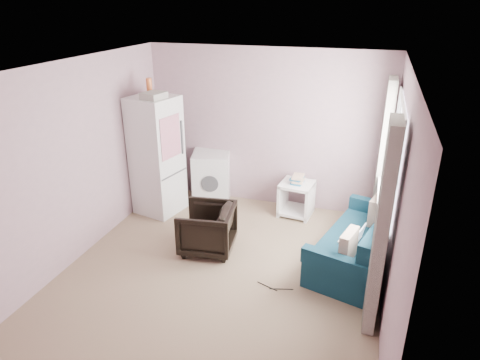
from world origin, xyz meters
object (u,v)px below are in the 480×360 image
Objects in this scene: armchair at (207,226)px; washing_machine at (212,176)px; fridge at (157,155)px; sofa at (361,245)px; side_table at (297,196)px.

washing_machine is at bearing -168.93° from armchair.
washing_machine is at bearing 54.27° from fridge.
armchair is 1.56m from fridge.
washing_machine reaches higher than sofa.
fridge is (-1.15, 0.88, 0.58)m from armchair.
fridge reaches higher than washing_machine.
fridge is 2.50× the size of washing_machine.
fridge is at bearing -153.31° from washing_machine.
washing_machine is 1.26× the size of side_table.
sofa is at bearing -41.20° from washing_machine.
armchair is at bearing -124.63° from side_table.
sofa is (3.14, -0.63, -0.65)m from fridge.
sofa is at bearing -47.34° from side_table.
side_table is (0.95, 1.37, -0.04)m from armchair.
washing_machine reaches higher than armchair.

